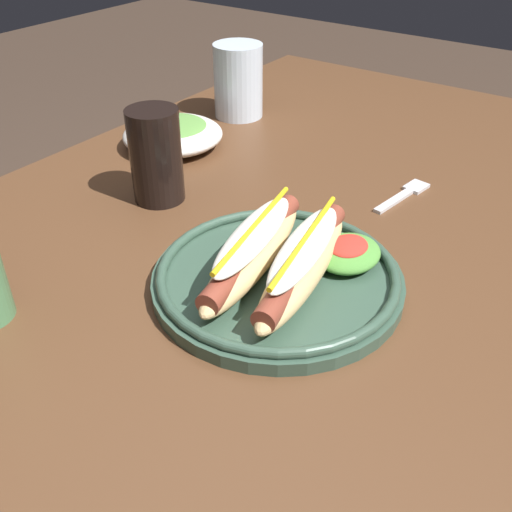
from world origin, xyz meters
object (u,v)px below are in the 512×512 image
hot_dog_plate (281,267)px  side_bowl (173,133)px  water_cup (238,81)px  soda_cup (156,156)px  fork (405,194)px

hot_dog_plate → side_bowl: (0.22, 0.36, -0.00)m
hot_dog_plate → water_cup: bearing=41.9°
soda_cup → side_bowl: (0.15, 0.11, -0.04)m
soda_cup → water_cup: same height
soda_cup → water_cup: size_ratio=1.00×
fork → soda_cup: size_ratio=0.92×
hot_dog_plate → soda_cup: 0.27m
soda_cup → water_cup: bearing=17.4°
fork → soda_cup: 0.36m
hot_dog_plate → water_cup: 0.54m
fork → water_cup: bearing=81.8°
hot_dog_plate → fork: (0.28, -0.03, -0.02)m
hot_dog_plate → soda_cup: (0.07, 0.26, 0.04)m
side_bowl → fork: bearing=-80.6°
hot_dog_plate → soda_cup: size_ratio=2.16×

